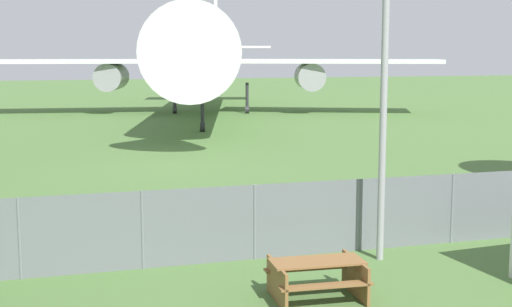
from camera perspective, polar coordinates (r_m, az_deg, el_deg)
perimeter_fence at (r=17.14m, az=8.13°, el=-4.90°), size 56.07×0.07×1.74m
airplane at (r=53.64m, az=-3.71°, el=8.04°), size 34.88×43.81×13.97m
picnic_bench_near_cabin at (r=13.89m, az=4.89°, el=-9.64°), size 1.86×1.50×0.76m
light_mast at (r=16.08m, az=10.34°, el=10.47°), size 0.44×0.44×9.00m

